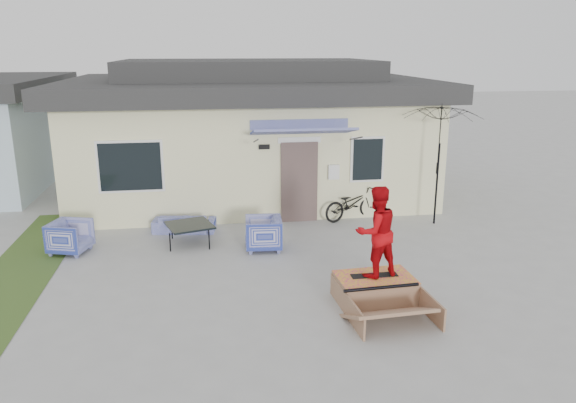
{
  "coord_description": "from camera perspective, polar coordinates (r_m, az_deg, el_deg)",
  "views": [
    {
      "loc": [
        -1.38,
        -9.24,
        4.42
      ],
      "look_at": [
        0.3,
        1.8,
        1.3
      ],
      "focal_mm": 34.52,
      "sensor_mm": 36.0,
      "label": 1
    }
  ],
  "objects": [
    {
      "name": "skateboard",
      "position": [
        10.14,
        8.88,
        -7.46
      ],
      "size": [
        0.84,
        0.21,
        0.05
      ],
      "primitive_type": "cube",
      "rotation": [
        0.0,
        0.0,
        0.0
      ],
      "color": "black",
      "rests_on": "skate_ramp"
    },
    {
      "name": "bicycle",
      "position": [
        14.68,
        6.58,
        0.15
      ],
      "size": [
        1.76,
        1.15,
        1.07
      ],
      "primitive_type": "imported",
      "rotation": [
        0.0,
        0.0,
        1.94
      ],
      "color": "black",
      "rests_on": "ground"
    },
    {
      "name": "coffee_table",
      "position": [
        13.05,
        -10.06,
        -3.33
      ],
      "size": [
        1.22,
        1.22,
        0.48
      ],
      "primitive_type": "cube",
      "rotation": [
        0.0,
        0.0,
        0.31
      ],
      "color": "black",
      "rests_on": "ground"
    },
    {
      "name": "patio_umbrella",
      "position": [
        14.47,
        15.26,
        4.42
      ],
      "size": [
        2.22,
        2.09,
        2.2
      ],
      "color": "black",
      "rests_on": "ground"
    },
    {
      "name": "ground",
      "position": [
        10.34,
        -0.14,
        -9.71
      ],
      "size": [
        90.0,
        90.0,
        0.0
      ],
      "primitive_type": "plane",
      "color": "#9E9F9D",
      "rests_on": "ground"
    },
    {
      "name": "armchair_right",
      "position": [
        12.48,
        -2.57,
        -3.14
      ],
      "size": [
        0.8,
        0.85,
        0.82
      ],
      "primitive_type": "imported",
      "rotation": [
        0.0,
        0.0,
        -1.64
      ],
      "color": "navy",
      "rests_on": "ground"
    },
    {
      "name": "skater",
      "position": [
        9.84,
        9.09,
        -2.9
      ],
      "size": [
        0.94,
        0.81,
        1.65
      ],
      "primitive_type": "imported",
      "rotation": [
        0.0,
        0.0,
        3.41
      ],
      "color": "#B3060C",
      "rests_on": "skateboard"
    },
    {
      "name": "armchair_left",
      "position": [
        13.19,
        -21.54,
        -3.26
      ],
      "size": [
        0.93,
        0.96,
        0.81
      ],
      "primitive_type": "imported",
      "rotation": [
        0.0,
        0.0,
        1.27
      ],
      "color": "navy",
      "rests_on": "ground"
    },
    {
      "name": "grass_strip",
      "position": [
        12.67,
        -25.75,
        -6.43
      ],
      "size": [
        1.4,
        8.0,
        0.01
      ],
      "primitive_type": "cube",
      "color": "#34501F",
      "rests_on": "ground"
    },
    {
      "name": "skate_ramp",
      "position": [
        10.21,
        8.91,
        -8.86
      ],
      "size": [
        1.46,
        1.89,
        0.45
      ],
      "primitive_type": null,
      "rotation": [
        0.0,
        0.0,
        0.06
      ],
      "color": "#8E654A",
      "rests_on": "ground"
    },
    {
      "name": "house",
      "position": [
        17.46,
        -4.07,
        7.42
      ],
      "size": [
        10.8,
        8.49,
        4.1
      ],
      "color": "beige",
      "rests_on": "ground"
    },
    {
      "name": "loveseat",
      "position": [
        13.94,
        -10.64,
        -1.86
      ],
      "size": [
        1.57,
        0.65,
        0.6
      ],
      "primitive_type": "imported",
      "rotation": [
        0.0,
        0.0,
        3.0
      ],
      "color": "navy",
      "rests_on": "ground"
    }
  ]
}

